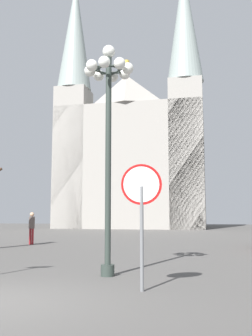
{
  "coord_description": "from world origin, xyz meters",
  "views": [
    {
      "loc": [
        3.8,
        -6.6,
        1.6
      ],
      "look_at": [
        -1.05,
        20.91,
        5.04
      ],
      "focal_mm": 40.72,
      "sensor_mm": 36.0,
      "label": 1
    }
  ],
  "objects_px": {
    "cathedral": "(134,152)",
    "pedestrian_walking": "(32,225)",
    "street_lamp": "(108,110)",
    "stop_sign": "(142,200)"
  },
  "relations": [
    {
      "from": "cathedral",
      "to": "pedestrian_walking",
      "type": "xyz_separation_m",
      "value": [
        -1.38,
        -27.53,
        -8.45
      ]
    },
    {
      "from": "stop_sign",
      "to": "street_lamp",
      "type": "xyz_separation_m",
      "value": [
        -1.15,
        1.83,
        2.55
      ]
    },
    {
      "from": "cathedral",
      "to": "pedestrian_walking",
      "type": "relative_size",
      "value": 18.71
    },
    {
      "from": "stop_sign",
      "to": "street_lamp",
      "type": "relative_size",
      "value": 0.43
    },
    {
      "from": "cathedral",
      "to": "pedestrian_walking",
      "type": "height_order",
      "value": "cathedral"
    },
    {
      "from": "stop_sign",
      "to": "pedestrian_walking",
      "type": "bearing_deg",
      "value": 123.26
    },
    {
      "from": "cathedral",
      "to": "pedestrian_walking",
      "type": "bearing_deg",
      "value": -92.86
    },
    {
      "from": "street_lamp",
      "to": "pedestrian_walking",
      "type": "xyz_separation_m",
      "value": [
        -6.46,
        9.78,
        -3.42
      ]
    },
    {
      "from": "stop_sign",
      "to": "pedestrian_walking",
      "type": "height_order",
      "value": "stop_sign"
    },
    {
      "from": "street_lamp",
      "to": "cathedral",
      "type": "bearing_deg",
      "value": 97.75
    }
  ]
}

